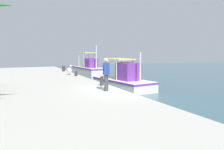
{
  "coord_description": "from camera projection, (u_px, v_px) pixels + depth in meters",
  "views": [
    {
      "loc": [
        11.21,
        -5.52,
        2.88
      ],
      "look_at": [
        -3.9,
        1.23,
        1.1
      ],
      "focal_mm": 39.11,
      "sensor_mm": 36.0,
      "label": 1
    }
  ],
  "objects": [
    {
      "name": "fishing_boat_second",
      "position": [
        124.0,
        80.0,
        17.52
      ],
      "size": [
        5.58,
        2.82,
        2.68
      ],
      "color": "silver",
      "rests_on": "ground"
    },
    {
      "name": "mooring_bollard_nearest",
      "position": [
        63.0,
        69.0,
        22.6
      ],
      "size": [
        0.26,
        0.26,
        0.51
      ],
      "primitive_type": "cylinder",
      "color": "#333338",
      "rests_on": "quay_pier"
    },
    {
      "name": "fisherman_standing",
      "position": [
        106.0,
        73.0,
        12.08
      ],
      "size": [
        0.53,
        0.46,
        1.63
      ],
      "color": "#3F3F42",
      "rests_on": "quay_pier"
    },
    {
      "name": "fishing_boat_nearest",
      "position": [
        89.0,
        70.0,
        25.9
      ],
      "size": [
        5.41,
        2.23,
        3.2
      ],
      "color": "silver",
      "rests_on": "ground"
    },
    {
      "name": "pelican",
      "position": [
        69.0,
        70.0,
        19.57
      ],
      "size": [
        0.97,
        0.45,
        0.82
      ],
      "color": "tan",
      "rests_on": "quay_pier"
    },
    {
      "name": "quay_pier",
      "position": [
        18.0,
        106.0,
        10.66
      ],
      "size": [
        36.0,
        10.0,
        0.8
      ],
      "primitive_type": "cube",
      "color": "#BCB7AD",
      "rests_on": "ground"
    },
    {
      "name": "mooring_bollard_third",
      "position": [
        102.0,
        81.0,
        13.85
      ],
      "size": [
        0.22,
        0.22,
        0.49
      ],
      "primitive_type": "cylinder",
      "color": "#333338",
      "rests_on": "quay_pier"
    },
    {
      "name": "mooring_bollard_second",
      "position": [
        76.0,
        74.0,
        18.76
      ],
      "size": [
        0.22,
        0.22,
        0.36
      ],
      "primitive_type": "cylinder",
      "color": "#333338",
      "rests_on": "quay_pier"
    }
  ]
}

